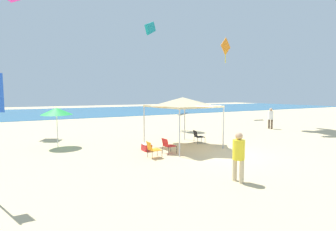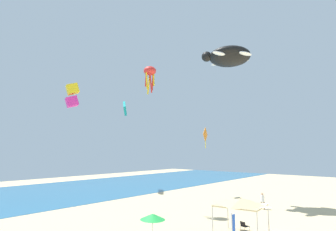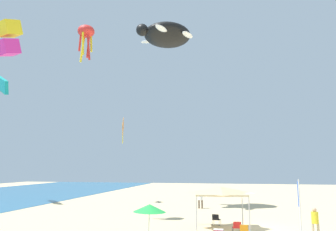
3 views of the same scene
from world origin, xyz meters
name	(u,v)px [view 1 (image 1 of 3)]	position (x,y,z in m)	size (l,w,h in m)	color
ground	(223,155)	(0.00, 0.00, -0.05)	(120.00, 120.00, 0.10)	#D6BC8C
ocean_strip	(87,111)	(0.00, 36.28, 0.01)	(120.00, 26.69, 0.02)	#28668E
canopy_tent	(183,102)	(-0.94, 2.49, 2.62)	(3.66, 3.88, 2.91)	#B7B7BC
beach_umbrella	(57,111)	(-7.38, 5.98, 2.11)	(1.76, 1.77, 2.34)	silver
folding_chair_left_of_tent	(198,136)	(0.49, 2.92, 0.47)	(0.71, 0.63, 0.82)	black
folding_chair_facing_ocean	(153,149)	(-3.59, 0.99, 0.47)	(0.63, 0.54, 0.82)	black
folding_chair_near_cooler	(168,145)	(-2.51, 1.41, 0.47)	(0.68, 0.60, 0.82)	black
cooler_box	(147,147)	(-3.21, 2.56, 0.20)	(0.42, 0.62, 0.40)	red
person_beachcomber	(239,153)	(-2.33, -3.39, 1.04)	(0.42, 0.47, 1.77)	#C6B28C
person_watching_sky	(271,117)	(10.02, 5.09, 1.10)	(0.44, 0.50, 1.87)	brown
kite_diamond_orange	(226,47)	(13.45, 14.98, 9.13)	(2.19, 0.68, 3.25)	orange
kite_parafoil_teal	(150,28)	(9.62, 29.62, 14.39)	(4.06, 4.54, 3.44)	teal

